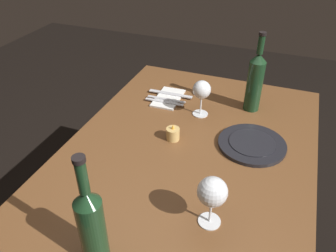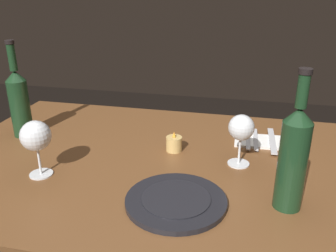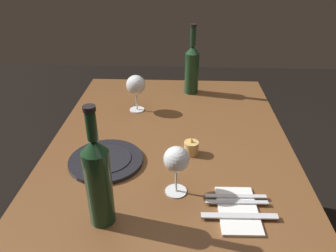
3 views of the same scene
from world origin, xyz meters
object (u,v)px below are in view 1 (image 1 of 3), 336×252
at_px(wine_bottle_second, 255,81).
at_px(table_knife, 171,94).
at_px(dinner_plate, 252,144).
at_px(wine_glass_left, 202,91).
at_px(wine_bottle, 91,224).
at_px(folded_napkin, 168,98).
at_px(wine_glass_right, 212,193).
at_px(fork_inner, 166,99).
at_px(fork_outer, 164,102).
at_px(votive_candle, 173,134).

bearing_deg(wine_bottle_second, table_knife, 92.99).
xyz_separation_m(wine_bottle_second, dinner_plate, (-0.27, -0.05, -0.13)).
xyz_separation_m(wine_glass_left, wine_bottle_second, (0.12, -0.20, 0.02)).
xyz_separation_m(wine_bottle, folded_napkin, (0.84, 0.12, -0.12)).
distance_m(wine_glass_left, table_knife, 0.23).
bearing_deg(wine_glass_right, fork_inner, 31.34).
height_order(wine_glass_left, fork_inner, wine_glass_left).
relative_size(dinner_plate, fork_outer, 1.41).
relative_size(wine_bottle, fork_outer, 1.86).
height_order(wine_bottle, votive_candle, wine_bottle).
distance_m(wine_glass_left, wine_bottle_second, 0.23).
bearing_deg(votive_candle, wine_glass_right, -145.01).
bearing_deg(fork_outer, wine_bottle_second, -75.03).
xyz_separation_m(wine_bottle, wine_bottle_second, (0.89, -0.25, 0.01)).
bearing_deg(wine_glass_left, votive_candle, 166.83).
xyz_separation_m(wine_glass_left, dinner_plate, (-0.14, -0.24, -0.11)).
distance_m(wine_bottle_second, fork_inner, 0.40).
height_order(dinner_plate, fork_outer, dinner_plate).
distance_m(wine_glass_left, votive_candle, 0.23).
xyz_separation_m(votive_candle, fork_inner, (0.26, 0.13, -0.01)).
distance_m(wine_bottle_second, folded_napkin, 0.40).
distance_m(wine_bottle_second, fork_outer, 0.41).
xyz_separation_m(wine_glass_right, folded_napkin, (0.62, 0.36, -0.11)).
relative_size(folded_napkin, table_knife, 0.91).
distance_m(wine_bottle, wine_bottle_second, 0.92).
relative_size(wine_bottle, folded_napkin, 1.74).
bearing_deg(wine_glass_left, fork_outer, 81.91).
relative_size(wine_bottle_second, fork_outer, 1.91).
height_order(fork_outer, table_knife, same).
distance_m(folded_napkin, fork_inner, 0.03).
bearing_deg(votive_candle, fork_inner, 26.10).
bearing_deg(wine_glass_right, wine_bottle, 130.90).
relative_size(dinner_plate, fork_inner, 1.41).
relative_size(folded_napkin, fork_inner, 1.07).
xyz_separation_m(wine_bottle_second, table_knife, (-0.02, 0.37, -0.13)).
bearing_deg(folded_napkin, wine_glass_right, -149.70).
distance_m(wine_glass_right, folded_napkin, 0.73).
xyz_separation_m(wine_bottle, votive_candle, (0.55, -0.01, -0.10)).
xyz_separation_m(wine_glass_right, table_knife, (0.65, 0.36, -0.11)).
relative_size(votive_candle, table_knife, 0.32).
bearing_deg(wine_bottle, dinner_plate, -26.00).
bearing_deg(wine_glass_right, wine_glass_left, 18.95).
xyz_separation_m(votive_candle, table_knife, (0.31, 0.13, -0.01)).
xyz_separation_m(wine_glass_left, fork_inner, (0.05, 0.18, -0.10)).
height_order(wine_bottle_second, votive_candle, wine_bottle_second).
distance_m(wine_glass_right, votive_candle, 0.42).
xyz_separation_m(fork_outer, table_knife, (0.08, -0.00, 0.00)).
bearing_deg(fork_outer, votive_candle, -151.54).
bearing_deg(wine_bottle_second, fork_inner, 101.32).
relative_size(wine_bottle_second, table_knife, 1.64).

